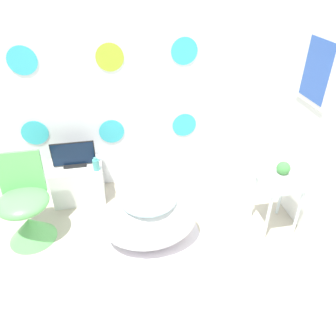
# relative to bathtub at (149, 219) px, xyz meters

# --- Properties ---
(ground_plane) EXTENTS (12.00, 12.00, 0.00)m
(ground_plane) POSITION_rel_bathtub_xyz_m (-0.23, -0.88, -0.28)
(ground_plane) COLOR #BCB29E
(wall_back_dotted) EXTENTS (4.56, 0.05, 2.60)m
(wall_back_dotted) POSITION_rel_bathtub_xyz_m (-0.23, 1.07, 1.02)
(wall_back_dotted) COLOR white
(wall_back_dotted) RESTS_ON ground_plane
(wall_right) EXTENTS (0.06, 2.93, 2.60)m
(wall_right) POSITION_rel_bathtub_xyz_m (1.57, 0.09, 1.03)
(wall_right) COLOR silver
(wall_right) RESTS_ON ground_plane
(rug) EXTENTS (0.99, 0.70, 0.01)m
(rug) POSITION_rel_bathtub_xyz_m (0.02, -0.17, -0.27)
(rug) COLOR silver
(rug) RESTS_ON ground_plane
(bathtub) EXTENTS (0.92, 0.64, 0.55)m
(bathtub) POSITION_rel_bathtub_xyz_m (0.00, 0.00, 0.00)
(bathtub) COLOR white
(bathtub) RESTS_ON ground_plane
(chair) EXTENTS (0.48, 0.48, 0.88)m
(chair) POSITION_rel_bathtub_xyz_m (-1.14, 0.26, 0.02)
(chair) COLOR #66C166
(chair) RESTS_ON ground_plane
(tv_cabinet) EXTENTS (0.56, 0.39, 0.44)m
(tv_cabinet) POSITION_rel_bathtub_xyz_m (-0.69, 0.83, -0.06)
(tv_cabinet) COLOR silver
(tv_cabinet) RESTS_ON ground_plane
(tv) EXTENTS (0.46, 0.12, 0.28)m
(tv) POSITION_rel_bathtub_xyz_m (-0.69, 0.83, 0.29)
(tv) COLOR black
(tv) RESTS_ON tv_cabinet
(vase) EXTENTS (0.07, 0.07, 0.15)m
(vase) POSITION_rel_bathtub_xyz_m (-0.46, 0.70, 0.23)
(vase) COLOR #51B2AD
(vase) RESTS_ON tv_cabinet
(side_table) EXTENTS (0.36, 0.38, 0.57)m
(side_table) POSITION_rel_bathtub_xyz_m (1.28, -0.04, 0.17)
(side_table) COLOR silver
(side_table) RESTS_ON ground_plane
(potted_plant_left) EXTENTS (0.14, 0.14, 0.21)m
(potted_plant_left) POSITION_rel_bathtub_xyz_m (1.28, -0.04, 0.39)
(potted_plant_left) COLOR white
(potted_plant_left) RESTS_ON side_table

